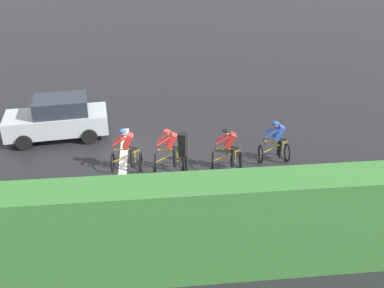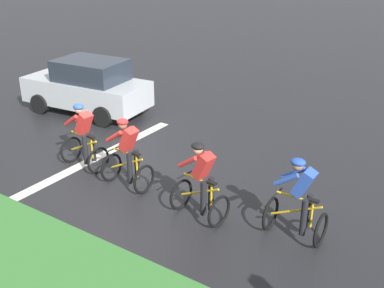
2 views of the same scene
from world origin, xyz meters
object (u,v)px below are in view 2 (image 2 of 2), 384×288
at_px(cyclist_mid, 128,156).
at_px(car_silver, 88,86).
at_px(cyclist_lead, 299,202).
at_px(cyclist_fourth, 84,138).
at_px(cyclist_second, 201,184).

bearing_deg(cyclist_mid, car_silver, -125.35).
bearing_deg(cyclist_lead, cyclist_fourth, -89.00).
xyz_separation_m(cyclist_mid, car_silver, (-3.15, -4.44, 0.08)).
height_order(cyclist_mid, cyclist_fourth, same).
relative_size(cyclist_fourth, car_silver, 0.39).
bearing_deg(car_silver, cyclist_lead, 71.05).
height_order(cyclist_lead, cyclist_second, same).
distance_m(cyclist_second, cyclist_fourth, 3.65).
xyz_separation_m(cyclist_lead, cyclist_fourth, (0.10, -5.52, 0.00)).
relative_size(cyclist_second, cyclist_fourth, 1.00).
bearing_deg(cyclist_lead, car_silver, -108.95).
bearing_deg(cyclist_mid, cyclist_fourth, -95.88).
height_order(cyclist_lead, cyclist_fourth, same).
height_order(cyclist_second, cyclist_mid, same).
xyz_separation_m(cyclist_second, car_silver, (-3.32, -6.53, 0.08)).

